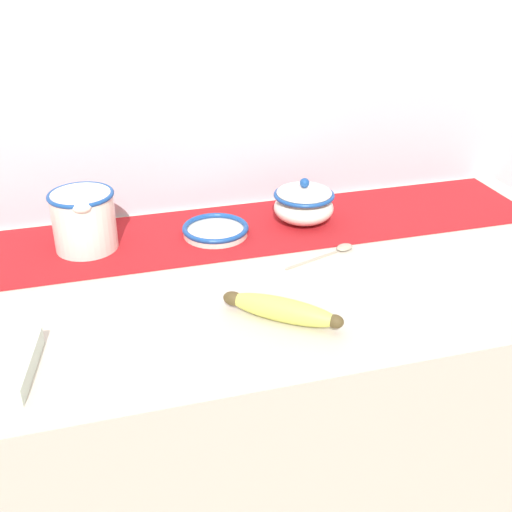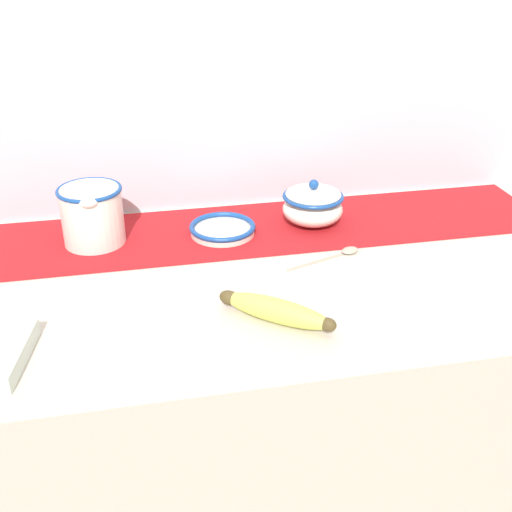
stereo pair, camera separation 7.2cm
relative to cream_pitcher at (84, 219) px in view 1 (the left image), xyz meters
name	(u,v)px [view 1 (the left image)]	position (x,y,z in m)	size (l,w,h in m)	color
countertop	(278,460)	(0.33, -0.18, -0.53)	(1.27, 0.62, 0.94)	beige
back_wall	(235,82)	(0.33, 0.15, 0.20)	(2.07, 0.04, 2.40)	silver
table_runner	(256,228)	(0.33, 0.00, -0.06)	(1.17, 0.25, 0.00)	#A8191E
cream_pitcher	(84,219)	(0.00, 0.00, 0.00)	(0.12, 0.14, 0.12)	white
sugar_bowl	(304,203)	(0.44, 0.00, -0.02)	(0.12, 0.12, 0.10)	white
small_dish	(215,230)	(0.25, -0.01, -0.05)	(0.13, 0.13, 0.02)	white
banana	(282,309)	(0.28, -0.34, -0.04)	(0.17, 0.15, 0.04)	#CCD156
spoon	(340,249)	(0.46, -0.14, -0.06)	(0.15, 0.07, 0.01)	#A89E89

